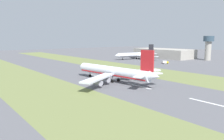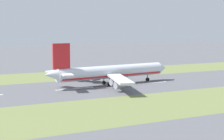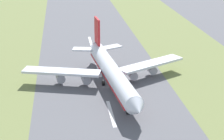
# 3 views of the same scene
# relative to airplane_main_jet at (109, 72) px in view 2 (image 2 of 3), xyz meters

# --- Properties ---
(ground_plane) EXTENTS (800.00, 800.00, 0.00)m
(ground_plane) POSITION_rel_airplane_main_jet_xyz_m (2.80, -0.28, -6.02)
(ground_plane) COLOR #56565B
(grass_median_west) EXTENTS (40.00, 600.00, 0.01)m
(grass_median_west) POSITION_rel_airplane_main_jet_xyz_m (-42.20, -0.28, -6.02)
(grass_median_west) COLOR olive
(grass_median_west) RESTS_ON ground
(grass_median_east) EXTENTS (40.00, 600.00, 0.01)m
(grass_median_east) POSITION_rel_airplane_main_jet_xyz_m (47.80, -0.28, -6.02)
(grass_median_east) COLOR olive
(grass_median_east) RESTS_ON ground
(centreline_dash_mid) EXTENTS (1.20, 18.00, 0.01)m
(centreline_dash_mid) POSITION_rel_airplane_main_jet_xyz_m (2.80, -18.11, -6.01)
(centreline_dash_mid) COLOR silver
(centreline_dash_mid) RESTS_ON ground
(centreline_dash_far) EXTENTS (1.20, 18.00, 0.01)m
(centreline_dash_far) POSITION_rel_airplane_main_jet_xyz_m (2.80, 21.89, -6.01)
(centreline_dash_far) COLOR silver
(centreline_dash_far) RESTS_ON ground
(airplane_main_jet) EXTENTS (63.78, 67.21, 20.20)m
(airplane_main_jet) POSITION_rel_airplane_main_jet_xyz_m (0.00, 0.00, 0.00)
(airplane_main_jet) COLOR silver
(airplane_main_jet) RESTS_ON ground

